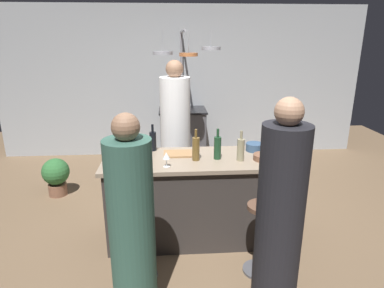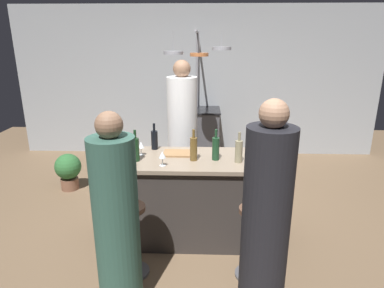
% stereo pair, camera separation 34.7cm
% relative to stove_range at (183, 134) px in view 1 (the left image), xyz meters
% --- Properties ---
extents(ground_plane, '(9.00, 9.00, 0.00)m').
position_rel_stove_range_xyz_m(ground_plane, '(0.00, -2.45, -0.45)').
color(ground_plane, brown).
extents(back_wall, '(6.40, 0.16, 2.60)m').
position_rel_stove_range_xyz_m(back_wall, '(0.00, 0.40, 0.85)').
color(back_wall, '#9EA3A8').
rests_on(back_wall, ground_plane).
extents(kitchen_island, '(1.80, 0.72, 0.90)m').
position_rel_stove_range_xyz_m(kitchen_island, '(0.00, -2.45, 0.01)').
color(kitchen_island, '#332D2B').
rests_on(kitchen_island, ground_plane).
extents(stove_range, '(0.80, 0.64, 0.89)m').
position_rel_stove_range_xyz_m(stove_range, '(0.00, 0.00, 0.00)').
color(stove_range, '#47474C').
rests_on(stove_range, ground_plane).
extents(chef, '(0.38, 0.38, 1.80)m').
position_rel_stove_range_xyz_m(chef, '(-0.15, -1.46, 0.39)').
color(chef, white).
rests_on(chef, ground_plane).
extents(bar_stool_left, '(0.28, 0.28, 0.68)m').
position_rel_stove_range_xyz_m(bar_stool_left, '(-0.50, -3.07, -0.07)').
color(bar_stool_left, '#4C4C51').
rests_on(bar_stool_left, ground_plane).
extents(guest_left, '(0.34, 0.34, 1.59)m').
position_rel_stove_range_xyz_m(guest_left, '(-0.52, -3.45, 0.29)').
color(guest_left, '#33594C').
rests_on(guest_left, ground_plane).
extents(bar_stool_right, '(0.28, 0.28, 0.68)m').
position_rel_stove_range_xyz_m(bar_stool_right, '(0.56, -3.07, -0.07)').
color(bar_stool_right, '#4C4C51').
rests_on(bar_stool_right, ground_plane).
extents(guest_right, '(0.35, 0.35, 1.68)m').
position_rel_stove_range_xyz_m(guest_right, '(0.58, -3.44, 0.33)').
color(guest_right, black).
rests_on(guest_right, ground_plane).
extents(overhead_pot_rack, '(0.91, 1.38, 2.17)m').
position_rel_stove_range_xyz_m(overhead_pot_rack, '(0.01, -0.55, 1.24)').
color(overhead_pot_rack, gray).
rests_on(overhead_pot_rack, ground_plane).
extents(potted_plant, '(0.36, 0.36, 0.52)m').
position_rel_stove_range_xyz_m(potted_plant, '(-1.77, -1.32, -0.15)').
color(potted_plant, brown).
rests_on(potted_plant, ground_plane).
extents(cutting_board, '(0.32, 0.22, 0.02)m').
position_rel_stove_range_xyz_m(cutting_board, '(-0.14, -2.34, 0.46)').
color(cutting_board, '#997047').
rests_on(cutting_board, kitchen_island).
extents(pepper_mill, '(0.05, 0.05, 0.21)m').
position_rel_stove_range_xyz_m(pepper_mill, '(0.76, -2.41, 0.56)').
color(pepper_mill, '#382319').
rests_on(pepper_mill, kitchen_island).
extents(wine_bottle_dark, '(0.07, 0.07, 0.29)m').
position_rel_stove_range_xyz_m(wine_bottle_dark, '(-0.41, -2.18, 0.56)').
color(wine_bottle_dark, black).
rests_on(wine_bottle_dark, kitchen_island).
extents(wine_bottle_red, '(0.07, 0.07, 0.31)m').
position_rel_stove_range_xyz_m(wine_bottle_red, '(-0.54, -2.55, 0.58)').
color(wine_bottle_red, '#143319').
rests_on(wine_bottle_red, kitchen_island).
extents(wine_bottle_white, '(0.07, 0.07, 0.30)m').
position_rel_stove_range_xyz_m(wine_bottle_white, '(0.46, -2.55, 0.57)').
color(wine_bottle_white, gray).
rests_on(wine_bottle_white, kitchen_island).
extents(wine_bottle_green, '(0.07, 0.07, 0.31)m').
position_rel_stove_range_xyz_m(wine_bottle_green, '(0.24, -2.49, 0.57)').
color(wine_bottle_green, '#193D23').
rests_on(wine_bottle_green, kitchen_island).
extents(wine_bottle_amber, '(0.07, 0.07, 0.32)m').
position_rel_stove_range_xyz_m(wine_bottle_amber, '(0.02, -2.51, 0.58)').
color(wine_bottle_amber, brown).
rests_on(wine_bottle_amber, kitchen_island).
extents(wine_glass_near_left_guest, '(0.07, 0.07, 0.15)m').
position_rel_stove_range_xyz_m(wine_glass_near_left_guest, '(-0.27, -2.68, 0.56)').
color(wine_glass_near_left_guest, silver).
rests_on(wine_glass_near_left_guest, kitchen_island).
extents(wine_glass_by_chef, '(0.07, 0.07, 0.15)m').
position_rel_stove_range_xyz_m(wine_glass_by_chef, '(-0.52, -2.38, 0.56)').
color(wine_glass_by_chef, silver).
rests_on(wine_glass_by_chef, kitchen_island).
extents(mixing_bowl_wooden, '(0.21, 0.21, 0.06)m').
position_rel_stove_range_xyz_m(mixing_bowl_wooden, '(0.70, -2.55, 0.48)').
color(mixing_bowl_wooden, brown).
rests_on(mixing_bowl_wooden, kitchen_island).
extents(mixing_bowl_blue, '(0.19, 0.19, 0.08)m').
position_rel_stove_range_xyz_m(mixing_bowl_blue, '(0.67, -2.27, 0.49)').
color(mixing_bowl_blue, '#334C6B').
rests_on(mixing_bowl_blue, kitchen_island).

